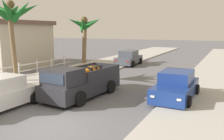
{
  "coord_description": "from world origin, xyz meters",
  "views": [
    {
      "loc": [
        6.13,
        -6.99,
        3.7
      ],
      "look_at": [
        -0.46,
        6.35,
        1.2
      ],
      "focal_mm": 38.65,
      "sensor_mm": 36.0,
      "label": 1
    }
  ],
  "objects_px": {
    "car_right_near": "(0,94)",
    "palm_tree_left_fore": "(12,14)",
    "car_left_near": "(176,86)",
    "car_left_mid": "(129,58)",
    "pickup_truck": "(81,83)",
    "roadside_house": "(2,44)",
    "palm_tree_right_fore": "(85,27)"
  },
  "relations": [
    {
      "from": "car_left_near",
      "to": "palm_tree_right_fore",
      "type": "height_order",
      "value": "palm_tree_right_fore"
    },
    {
      "from": "palm_tree_left_fore",
      "to": "palm_tree_right_fore",
      "type": "relative_size",
      "value": 1.13
    },
    {
      "from": "car_right_near",
      "to": "palm_tree_right_fore",
      "type": "bearing_deg",
      "value": 107.32
    },
    {
      "from": "car_left_mid",
      "to": "roadside_house",
      "type": "height_order",
      "value": "roadside_house"
    },
    {
      "from": "car_left_near",
      "to": "car_left_mid",
      "type": "xyz_separation_m",
      "value": [
        -7.14,
        10.76,
        0.0
      ]
    },
    {
      "from": "palm_tree_right_fore",
      "to": "pickup_truck",
      "type": "bearing_deg",
      "value": -58.47
    },
    {
      "from": "car_left_near",
      "to": "car_left_mid",
      "type": "bearing_deg",
      "value": 123.58
    },
    {
      "from": "pickup_truck",
      "to": "car_left_near",
      "type": "bearing_deg",
      "value": 21.24
    },
    {
      "from": "pickup_truck",
      "to": "car_right_near",
      "type": "xyz_separation_m",
      "value": [
        -2.32,
        -3.37,
        -0.1
      ]
    },
    {
      "from": "car_right_near",
      "to": "palm_tree_left_fore",
      "type": "xyz_separation_m",
      "value": [
        -3.84,
        4.44,
        4.03
      ]
    },
    {
      "from": "pickup_truck",
      "to": "car_left_mid",
      "type": "xyz_separation_m",
      "value": [
        -2.33,
        12.62,
        -0.1
      ]
    },
    {
      "from": "car_right_near",
      "to": "roadside_house",
      "type": "bearing_deg",
      "value": 139.86
    },
    {
      "from": "car_left_mid",
      "to": "palm_tree_left_fore",
      "type": "xyz_separation_m",
      "value": [
        -3.84,
        -11.56,
        4.03
      ]
    },
    {
      "from": "pickup_truck",
      "to": "car_left_mid",
      "type": "relative_size",
      "value": 1.23
    },
    {
      "from": "pickup_truck",
      "to": "palm_tree_right_fore",
      "type": "distance_m",
      "value": 13.5
    },
    {
      "from": "car_left_near",
      "to": "roadside_house",
      "type": "distance_m",
      "value": 18.96
    },
    {
      "from": "palm_tree_left_fore",
      "to": "palm_tree_right_fore",
      "type": "distance_m",
      "value": 10.17
    },
    {
      "from": "car_right_near",
      "to": "palm_tree_right_fore",
      "type": "xyz_separation_m",
      "value": [
        -4.54,
        14.56,
        3.28
      ]
    },
    {
      "from": "palm_tree_left_fore",
      "to": "roadside_house",
      "type": "xyz_separation_m",
      "value": [
        -7.43,
        5.07,
        -2.44
      ]
    },
    {
      "from": "car_right_near",
      "to": "roadside_house",
      "type": "relative_size",
      "value": 0.52
    },
    {
      "from": "pickup_truck",
      "to": "car_left_near",
      "type": "xyz_separation_m",
      "value": [
        4.81,
        1.87,
        -0.1
      ]
    },
    {
      "from": "car_left_mid",
      "to": "palm_tree_right_fore",
      "type": "xyz_separation_m",
      "value": [
        -4.53,
        -1.44,
        3.28
      ]
    },
    {
      "from": "pickup_truck",
      "to": "roadside_house",
      "type": "distance_m",
      "value": 14.99
    },
    {
      "from": "car_left_near",
      "to": "car_left_mid",
      "type": "relative_size",
      "value": 0.99
    },
    {
      "from": "car_left_mid",
      "to": "palm_tree_right_fore",
      "type": "bearing_deg",
      "value": -162.37
    },
    {
      "from": "car_left_mid",
      "to": "roadside_house",
      "type": "bearing_deg",
      "value": -150.04
    },
    {
      "from": "car_left_near",
      "to": "car_left_mid",
      "type": "distance_m",
      "value": 12.91
    },
    {
      "from": "car_left_near",
      "to": "pickup_truck",
      "type": "bearing_deg",
      "value": -158.76
    },
    {
      "from": "palm_tree_left_fore",
      "to": "roadside_house",
      "type": "height_order",
      "value": "palm_tree_left_fore"
    },
    {
      "from": "roadside_house",
      "to": "car_left_near",
      "type": "bearing_deg",
      "value": -13.05
    },
    {
      "from": "pickup_truck",
      "to": "car_right_near",
      "type": "height_order",
      "value": "pickup_truck"
    },
    {
      "from": "pickup_truck",
      "to": "palm_tree_right_fore",
      "type": "xyz_separation_m",
      "value": [
        -6.86,
        11.19,
        3.17
      ]
    }
  ]
}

